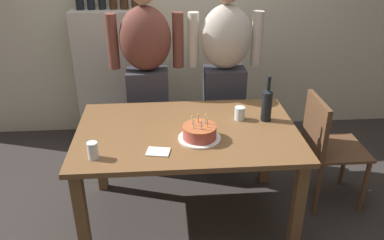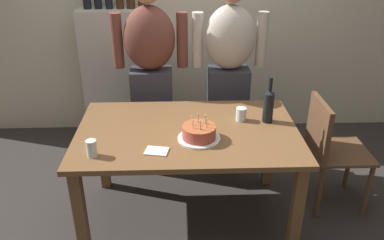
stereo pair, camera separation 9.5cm
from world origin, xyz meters
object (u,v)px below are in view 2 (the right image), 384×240
(water_glass_near, at_px, (241,114))
(water_glass_far, at_px, (92,148))
(birthday_cake, at_px, (199,133))
(person_woman_cardigan, at_px, (229,74))
(person_man_bearded, at_px, (151,75))
(wine_bottle, at_px, (269,105))
(napkin_stack, at_px, (157,151))
(dining_chair, at_px, (329,145))

(water_glass_near, relative_size, water_glass_far, 0.90)
(birthday_cake, relative_size, person_woman_cardigan, 0.17)
(water_glass_far, relative_size, person_man_bearded, 0.06)
(water_glass_far, xyz_separation_m, wine_bottle, (1.15, 0.42, 0.07))
(water_glass_near, height_order, napkin_stack, water_glass_near)
(water_glass_near, bearing_deg, wine_bottle, -7.84)
(person_man_bearded, bearing_deg, water_glass_far, 74.05)
(birthday_cake, bearing_deg, napkin_stack, -151.18)
(person_man_bearded, xyz_separation_m, dining_chair, (1.34, -0.59, -0.36))
(wine_bottle, relative_size, person_man_bearded, 0.20)
(person_man_bearded, distance_m, person_woman_cardigan, 0.64)
(water_glass_near, relative_size, napkin_stack, 0.68)
(napkin_stack, distance_m, person_man_bearded, 1.02)
(water_glass_near, height_order, person_woman_cardigan, person_woman_cardigan)
(water_glass_near, xyz_separation_m, water_glass_far, (-0.96, -0.45, 0.01))
(birthday_cake, relative_size, wine_bottle, 0.84)
(water_glass_far, height_order, wine_bottle, wine_bottle)
(water_glass_far, height_order, person_woman_cardigan, person_woman_cardigan)
(water_glass_near, bearing_deg, dining_chair, 0.24)
(water_glass_far, bearing_deg, birthday_cake, 15.75)
(birthday_cake, xyz_separation_m, person_woman_cardigan, (0.29, 0.86, 0.09))
(dining_chair, bearing_deg, water_glass_near, 90.24)
(birthday_cake, bearing_deg, dining_chair, 15.21)
(person_woman_cardigan, bearing_deg, person_man_bearded, 0.00)
(wine_bottle, distance_m, napkin_stack, 0.86)
(wine_bottle, bearing_deg, water_glass_near, 172.16)
(wine_bottle, xyz_separation_m, napkin_stack, (-0.76, -0.39, -0.12))
(birthday_cake, distance_m, water_glass_far, 0.68)
(water_glass_far, xyz_separation_m, dining_chair, (1.63, 0.45, -0.28))
(water_glass_near, distance_m, napkin_stack, 0.71)
(birthday_cake, distance_m, person_man_bearded, 0.93)
(person_man_bearded, height_order, dining_chair, person_man_bearded)
(water_glass_far, relative_size, wine_bottle, 0.32)
(napkin_stack, xyz_separation_m, person_woman_cardigan, (0.56, 1.01, 0.13))
(person_woman_cardigan, distance_m, dining_chair, 0.98)
(dining_chair, bearing_deg, person_man_bearded, 66.06)
(wine_bottle, bearing_deg, person_man_bearded, 143.74)
(birthday_cake, relative_size, person_man_bearded, 0.17)
(person_woman_cardigan, bearing_deg, napkin_stack, 61.01)
(napkin_stack, relative_size, person_woman_cardigan, 0.08)
(water_glass_far, xyz_separation_m, napkin_stack, (0.38, 0.04, -0.05))
(person_man_bearded, bearing_deg, birthday_cake, 112.27)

